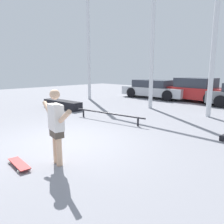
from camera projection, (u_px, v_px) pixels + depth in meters
name	position (u px, v px, depth m)	size (l,w,h in m)	color
ground_plane	(63.00, 142.00, 5.96)	(36.00, 36.00, 0.00)	gray
skateboarder	(56.00, 124.00, 4.45)	(1.39, 0.34, 1.58)	#DBAD89
skateboard	(19.00, 164.00, 4.47)	(0.79, 0.29, 0.08)	red
grind_box	(62.00, 104.00, 11.12)	(2.50, 0.56, 0.41)	black
grind_rail	(108.00, 114.00, 8.39)	(3.17, 0.54, 0.33)	black
canopy_support_left	(116.00, 36.00, 12.24)	(5.12, 0.20, 6.37)	silver
parked_car_silver	(155.00, 89.00, 15.16)	(4.64, 2.11, 1.24)	#B7BABF
parked_car_red	(197.00, 90.00, 13.48)	(4.10, 2.20, 1.45)	red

